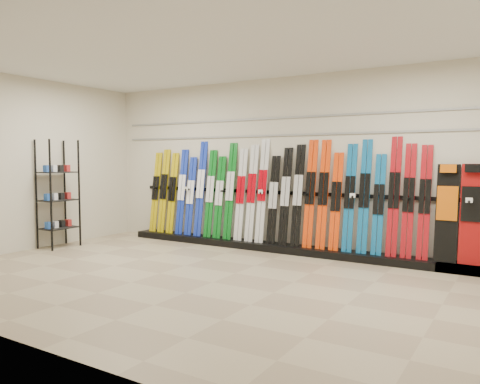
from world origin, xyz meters
The scene contains 10 objects.
floor centered at (0.00, 0.00, 0.00)m, with size 8.00×8.00×0.00m, color gray.
back_wall centered at (0.00, 2.50, 1.50)m, with size 8.00×8.00×0.00m, color beige.
left_wall centered at (-4.00, 0.00, 1.50)m, with size 5.00×5.00×0.00m, color beige.
ceiling centered at (0.00, 0.00, 3.00)m, with size 8.00×8.00×0.00m, color silver.
ski_rack_base centered at (0.22, 2.28, 0.06)m, with size 8.00×0.40×0.12m, color black.
skis centered at (-0.42, 2.36, 0.96)m, with size 5.36×0.29×1.82m.
snowboards centered at (2.78, 2.35, 0.84)m, with size 0.94×0.23×1.51m.
accessory_rack centered at (-3.75, 0.55, 0.96)m, with size 0.40×0.60×1.93m, color black.
slatwall_rail_0 centered at (0.00, 2.48, 2.00)m, with size 7.60×0.02×0.03m, color gray.
slatwall_rail_1 centered at (0.00, 2.48, 2.30)m, with size 7.60×0.02×0.03m, color gray.
Camera 1 is at (3.40, -4.86, 1.58)m, focal length 35.00 mm.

